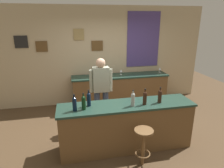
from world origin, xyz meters
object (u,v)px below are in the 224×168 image
at_px(wine_bottle_b, 84,102).
at_px(wine_glass_a, 107,72).
at_px(wine_bottle_c, 89,99).
at_px(wine_bottle_d, 133,99).
at_px(wine_bottle_e, 145,98).
at_px(bartender, 101,88).
at_px(bar_stool, 143,141).
at_px(wine_bottle_a, 74,103).
at_px(wine_glass_b, 121,71).
at_px(wine_glass_c, 160,69).
at_px(wine_bottle_f, 160,96).

relative_size(wine_bottle_b, wine_glass_a, 1.97).
height_order(wine_bottle_c, wine_bottle_d, same).
bearing_deg(wine_bottle_d, wine_bottle_e, 4.21).
bearing_deg(bartender, wine_glass_a, 72.24).
relative_size(bar_stool, wine_glass_a, 4.39).
distance_m(bartender, wine_bottle_a, 1.22).
bearing_deg(wine_bottle_b, wine_glass_b, 60.50).
bearing_deg(wine_bottle_e, wine_bottle_a, -179.73).
bearing_deg(bar_stool, wine_bottle_c, 143.31).
height_order(bartender, wine_bottle_c, bartender).
xyz_separation_m(wine_bottle_e, wine_glass_b, (0.12, 2.19, -0.05)).
bearing_deg(bar_stool, wine_bottle_e, 69.50).
height_order(bartender, wine_glass_c, bartender).
relative_size(wine_bottle_c, wine_bottle_f, 1.00).
xyz_separation_m(bartender, wine_bottle_a, (-0.62, -1.04, 0.12)).
bearing_deg(wine_bottle_a, wine_bottle_b, 6.75).
height_order(wine_bottle_a, wine_glass_c, wine_bottle_a).
height_order(wine_bottle_c, wine_glass_a, wine_bottle_c).
bearing_deg(wine_glass_a, wine_bottle_c, -109.76).
distance_m(wine_bottle_c, wine_bottle_f, 1.32).
height_order(wine_bottle_b, wine_bottle_e, same).
relative_size(wine_bottle_a, wine_glass_a, 1.97).
distance_m(wine_bottle_f, wine_glass_b, 2.17).
bearing_deg(wine_glass_b, bar_stool, -96.30).
distance_m(wine_bottle_a, wine_glass_c, 3.40).
xyz_separation_m(bartender, wine_glass_a, (0.37, 1.15, 0.07)).
xyz_separation_m(wine_bottle_a, wine_bottle_f, (1.58, 0.03, 0.00)).
relative_size(bar_stool, wine_bottle_f, 2.22).
bearing_deg(bar_stool, wine_bottle_d, 97.23).
relative_size(bartender, wine_bottle_a, 5.29).
xyz_separation_m(bar_stool, wine_bottle_d, (-0.06, 0.45, 0.60)).
height_order(wine_bottle_a, wine_bottle_d, same).
bearing_deg(wine_bottle_d, bar_stool, -82.77).
height_order(wine_glass_a, wine_glass_c, same).
height_order(wine_bottle_a, wine_bottle_e, same).
xyz_separation_m(wine_bottle_b, wine_bottle_c, (0.10, 0.14, 0.00)).
bearing_deg(wine_bottle_e, wine_glass_a, 97.30).
height_order(wine_bottle_a, wine_bottle_f, same).
relative_size(bartender, wine_bottle_e, 5.29).
height_order(wine_bottle_e, wine_glass_a, wine_bottle_e).
relative_size(wine_bottle_d, wine_bottle_f, 1.00).
distance_m(bartender, wine_glass_b, 1.38).
height_order(bar_stool, wine_bottle_b, wine_bottle_b).
height_order(wine_bottle_a, wine_glass_b, wine_bottle_a).
distance_m(bar_stool, wine_glass_a, 2.71).
xyz_separation_m(wine_bottle_e, wine_bottle_f, (0.31, 0.02, 0.00)).
height_order(wine_bottle_d, wine_glass_c, wine_bottle_d).
height_order(wine_bottle_b, wine_glass_b, wine_bottle_b).
bearing_deg(wine_bottle_b, wine_bottle_c, 53.27).
height_order(wine_bottle_e, wine_bottle_f, same).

